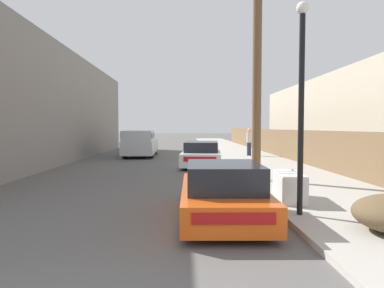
{
  "coord_description": "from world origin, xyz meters",
  "views": [
    {
      "loc": [
        1.07,
        -2.1,
        1.99
      ],
      "look_at": [
        1.38,
        10.16,
        1.38
      ],
      "focal_mm": 32.0,
      "sensor_mm": 36.0,
      "label": 1
    }
  ],
  "objects_px": {
    "pickup_truck": "(140,143)",
    "pedestrian": "(249,141)",
    "parked_sports_car_red": "(222,192)",
    "car_parked_mid": "(202,154)",
    "utility_pole": "(257,72)",
    "street_lamp": "(301,92)",
    "discarded_fridge": "(289,186)"
  },
  "relations": [
    {
      "from": "pickup_truck",
      "to": "pedestrian",
      "type": "xyz_separation_m",
      "value": [
        7.25,
        -0.77,
        0.16
      ]
    },
    {
      "from": "parked_sports_car_red",
      "to": "pedestrian",
      "type": "distance_m",
      "value": 15.39
    },
    {
      "from": "pedestrian",
      "to": "pickup_truck",
      "type": "bearing_deg",
      "value": 173.93
    },
    {
      "from": "car_parked_mid",
      "to": "pickup_truck",
      "type": "xyz_separation_m",
      "value": [
        -3.85,
        5.73,
        0.3
      ]
    },
    {
      "from": "pickup_truck",
      "to": "parked_sports_car_red",
      "type": "bearing_deg",
      "value": 103.12
    },
    {
      "from": "utility_pole",
      "to": "pedestrian",
      "type": "bearing_deg",
      "value": 80.46
    },
    {
      "from": "car_parked_mid",
      "to": "street_lamp",
      "type": "xyz_separation_m",
      "value": [
        1.56,
        -10.27,
        2.14
      ]
    },
    {
      "from": "discarded_fridge",
      "to": "car_parked_mid",
      "type": "xyz_separation_m",
      "value": [
        -1.79,
        8.77,
        0.12
      ]
    },
    {
      "from": "car_parked_mid",
      "to": "pedestrian",
      "type": "bearing_deg",
      "value": 60.5
    },
    {
      "from": "pickup_truck",
      "to": "pedestrian",
      "type": "height_order",
      "value": "pedestrian"
    },
    {
      "from": "parked_sports_car_red",
      "to": "street_lamp",
      "type": "bearing_deg",
      "value": -7.24
    },
    {
      "from": "pickup_truck",
      "to": "pedestrian",
      "type": "bearing_deg",
      "value": 173.56
    },
    {
      "from": "parked_sports_car_red",
      "to": "street_lamp",
      "type": "xyz_separation_m",
      "value": [
        1.63,
        -0.24,
        2.17
      ]
    },
    {
      "from": "pickup_truck",
      "to": "street_lamp",
      "type": "relative_size",
      "value": 1.27
    },
    {
      "from": "street_lamp",
      "to": "pedestrian",
      "type": "height_order",
      "value": "street_lamp"
    },
    {
      "from": "utility_pole",
      "to": "street_lamp",
      "type": "relative_size",
      "value": 1.66
    },
    {
      "from": "utility_pole",
      "to": "street_lamp",
      "type": "height_order",
      "value": "utility_pole"
    },
    {
      "from": "discarded_fridge",
      "to": "street_lamp",
      "type": "xyz_separation_m",
      "value": [
        -0.24,
        -1.5,
        2.26
      ]
    },
    {
      "from": "parked_sports_car_red",
      "to": "utility_pole",
      "type": "bearing_deg",
      "value": 70.71
    },
    {
      "from": "car_parked_mid",
      "to": "pickup_truck",
      "type": "relative_size",
      "value": 0.84
    },
    {
      "from": "car_parked_mid",
      "to": "utility_pole",
      "type": "distance_m",
      "value": 6.56
    },
    {
      "from": "discarded_fridge",
      "to": "pedestrian",
      "type": "distance_m",
      "value": 13.84
    },
    {
      "from": "parked_sports_car_red",
      "to": "pickup_truck",
      "type": "xyz_separation_m",
      "value": [
        -3.78,
        15.76,
        0.34
      ]
    },
    {
      "from": "car_parked_mid",
      "to": "street_lamp",
      "type": "height_order",
      "value": "street_lamp"
    },
    {
      "from": "discarded_fridge",
      "to": "parked_sports_car_red",
      "type": "distance_m",
      "value": 2.25
    },
    {
      "from": "parked_sports_car_red",
      "to": "car_parked_mid",
      "type": "bearing_deg",
      "value": 90.81
    },
    {
      "from": "car_parked_mid",
      "to": "street_lamp",
      "type": "distance_m",
      "value": 10.6
    },
    {
      "from": "car_parked_mid",
      "to": "pickup_truck",
      "type": "height_order",
      "value": "pickup_truck"
    },
    {
      "from": "street_lamp",
      "to": "pedestrian",
      "type": "distance_m",
      "value": 15.43
    },
    {
      "from": "street_lamp",
      "to": "pedestrian",
      "type": "bearing_deg",
      "value": 83.1
    },
    {
      "from": "discarded_fridge",
      "to": "utility_pole",
      "type": "bearing_deg",
      "value": 98.93
    },
    {
      "from": "discarded_fridge",
      "to": "pickup_truck",
      "type": "height_order",
      "value": "pickup_truck"
    }
  ]
}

